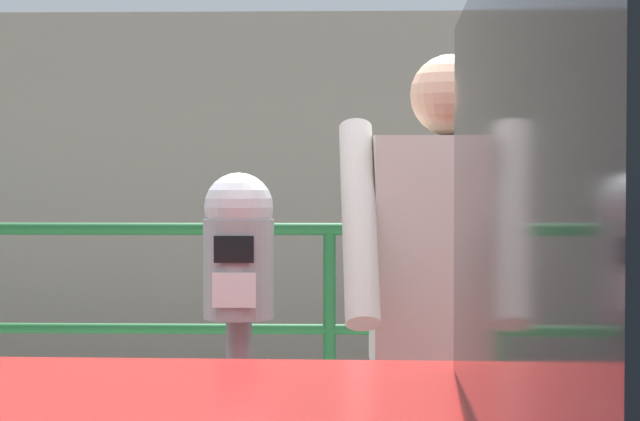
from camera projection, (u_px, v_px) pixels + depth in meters
The scene contains 4 objects.
parking_meter at pixel (239, 302), 3.13m from camera, with size 0.19×0.20×1.35m.
pedestrian_at_meter at pixel (451, 318), 3.22m from camera, with size 0.61×0.47×1.67m.
background_railing at pixel (329, 289), 5.72m from camera, with size 24.06×0.06×1.11m.
backdrop_wall at pixel (337, 203), 8.16m from camera, with size 32.00×0.50×2.59m, color #ADA38E.
Camera 1 is at (0.13, -2.76, 1.48)m, focal length 66.12 mm.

